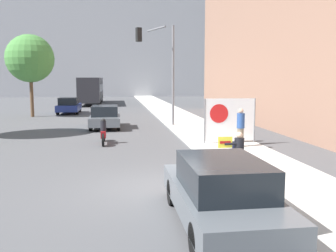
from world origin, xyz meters
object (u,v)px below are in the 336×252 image
at_px(traffic_light_pole, 161,59).
at_px(street_tree_midblock, 30,59).
at_px(seated_protester, 239,148).
at_px(city_bus_on_road, 91,89).
at_px(pedestrian_behind, 232,121).
at_px(jogger_on_sidewalk, 241,127).
at_px(car_on_road_midblock, 69,106).
at_px(parked_car_curbside, 221,192).
at_px(car_on_road_nearest, 105,117).
at_px(motorcycle_on_road, 103,133).
at_px(protest_banner, 229,120).

distance_m(traffic_light_pole, street_tree_midblock, 12.97).
xyz_separation_m(seated_protester, city_bus_on_road, (-7.22, 36.08, 1.13)).
height_order(pedestrian_behind, street_tree_midblock, street_tree_midblock).
distance_m(seated_protester, jogger_on_sidewalk, 3.74).
bearing_deg(city_bus_on_road, car_on_road_midblock, -95.28).
relative_size(car_on_road_midblock, city_bus_on_road, 0.34).
bearing_deg(jogger_on_sidewalk, city_bus_on_road, -82.14).
height_order(seated_protester, parked_car_curbside, parked_car_curbside).
relative_size(car_on_road_nearest, city_bus_on_road, 0.35).
bearing_deg(seated_protester, parked_car_curbside, -103.73).
distance_m(car_on_road_midblock, street_tree_midblock, 5.56).
height_order(pedestrian_behind, car_on_road_midblock, pedestrian_behind).
height_order(pedestrian_behind, city_bus_on_road, city_bus_on_road).
bearing_deg(traffic_light_pole, motorcycle_on_road, -122.03).
bearing_deg(car_on_road_nearest, traffic_light_pole, -5.13).
bearing_deg(city_bus_on_road, parked_car_curbside, -82.75).
bearing_deg(jogger_on_sidewalk, street_tree_midblock, -59.99).
bearing_deg(car_on_road_nearest, city_bus_on_road, 95.47).
relative_size(parked_car_curbside, city_bus_on_road, 0.37).
relative_size(city_bus_on_road, motorcycle_on_road, 5.88).
bearing_deg(pedestrian_behind, protest_banner, -43.48).
bearing_deg(street_tree_midblock, parked_car_curbside, -69.93).
bearing_deg(car_on_road_midblock, jogger_on_sidewalk, -63.29).
xyz_separation_m(seated_protester, traffic_light_pole, (-1.28, 11.62, 3.63)).
bearing_deg(seated_protester, car_on_road_midblock, 119.49).
relative_size(parked_car_curbside, motorcycle_on_road, 2.20).
distance_m(traffic_light_pole, city_bus_on_road, 25.29).
bearing_deg(pedestrian_behind, seated_protester, -32.00).
distance_m(parked_car_curbside, car_on_road_nearest, 16.98).
xyz_separation_m(seated_protester, parked_car_curbside, (-2.02, -4.79, -0.03)).
distance_m(city_bus_on_road, motorcycle_on_road, 30.25).
distance_m(traffic_light_pole, car_on_road_nearest, 5.17).
bearing_deg(traffic_light_pole, jogger_on_sidewalk, -72.67).
relative_size(parked_car_curbside, car_on_road_nearest, 1.07).
xyz_separation_m(jogger_on_sidewalk, city_bus_on_road, (-8.47, 32.56, 0.88)).
bearing_deg(city_bus_on_road, seated_protester, -78.68).
bearing_deg(car_on_road_midblock, parked_car_curbside, -76.88).
bearing_deg(protest_banner, pedestrian_behind, 63.63).
distance_m(parked_car_curbside, motorcycle_on_road, 11.10).
relative_size(pedestrian_behind, parked_car_curbside, 0.40).
bearing_deg(seated_protester, jogger_on_sidewalk, 79.60).
bearing_deg(car_on_road_nearest, street_tree_midblock, 127.32).
relative_size(protest_banner, motorcycle_on_road, 1.18).
height_order(car_on_road_nearest, motorcycle_on_road, car_on_road_nearest).
distance_m(protest_banner, traffic_light_pole, 8.08).
bearing_deg(parked_car_curbside, city_bus_on_road, 97.25).
xyz_separation_m(car_on_road_nearest, city_bus_on_road, (-2.31, 24.13, 1.17)).
height_order(protest_banner, car_on_road_midblock, protest_banner).
bearing_deg(street_tree_midblock, jogger_on_sidewalk, -53.28).
bearing_deg(parked_car_curbside, car_on_road_nearest, 99.79).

